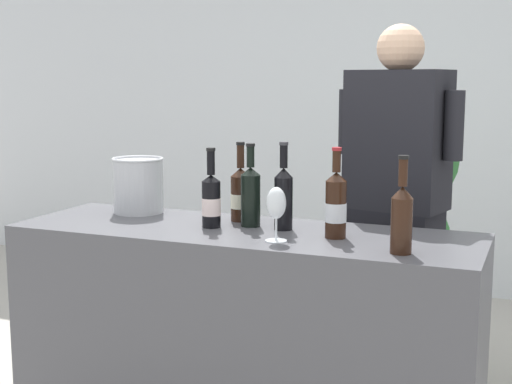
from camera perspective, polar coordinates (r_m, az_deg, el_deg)
wall_back at (r=5.21m, az=10.41°, el=7.77°), size 8.00×0.10×2.80m
counter at (r=2.91m, az=-0.98°, el=-11.85°), size 1.81×0.58×0.92m
wine_bottle_0 at (r=2.82m, az=-0.35°, el=-0.19°), size 0.08×0.08×0.33m
wine_bottle_1 at (r=2.81m, az=-3.57°, el=-0.62°), size 0.07×0.07×0.31m
wine_bottle_2 at (r=2.42m, az=11.48°, el=-1.89°), size 0.07×0.07×0.33m
wine_bottle_3 at (r=2.63m, az=6.35°, el=-1.01°), size 0.08×0.08×0.33m
wine_bottle_4 at (r=2.76m, az=2.19°, el=-0.30°), size 0.07×0.07×0.34m
wine_bottle_5 at (r=2.93m, az=-1.23°, el=-0.14°), size 0.08×0.08×0.32m
wine_glass at (r=2.55m, az=1.61°, el=-1.07°), size 0.08×0.08×0.20m
ice_bucket at (r=3.16m, az=-9.32°, el=0.56°), size 0.22×0.22×0.24m
person_server at (r=3.18m, az=10.97°, el=-3.01°), size 0.55×0.33×1.72m
potted_shrub at (r=3.56m, az=11.38°, el=-2.02°), size 0.51×0.60×1.33m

